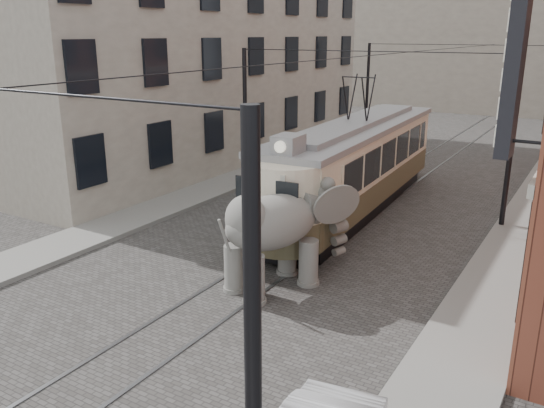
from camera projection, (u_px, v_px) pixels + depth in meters
The scene contains 9 objects.
ground at pixel (289, 254), 17.39m from camera, with size 120.00×120.00×0.00m, color #44413F.
tram_rails at pixel (289, 254), 17.39m from camera, with size 1.54×80.00×0.02m, color slate, non-canonical shape.
sidewalk_right at pixel (492, 297), 14.41m from camera, with size 2.00×60.00×0.15m, color slate.
sidewalk_left at pixel (135, 218), 20.59m from camera, with size 2.00×60.00×0.15m, color slate.
stucco_building at pixel (202, 64), 29.55m from camera, with size 7.00×24.00×10.00m, color gray.
distant_block at pixel (518, 28), 48.08m from camera, with size 28.00×10.00×14.00m, color gray.
catenary at pixel (351, 134), 20.71m from camera, with size 11.00×30.20×6.00m, color black, non-canonical shape.
tram at pixel (356, 145), 21.03m from camera, with size 2.65×12.86×5.10m, color beige, non-canonical shape.
elephant at pixel (272, 238), 14.74m from camera, with size 2.57×4.67×2.86m, color slate, non-canonical shape.
Camera 1 is at (7.91, -14.12, 6.59)m, focal length 36.96 mm.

